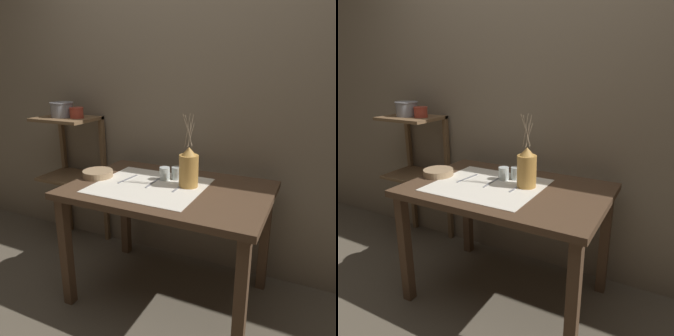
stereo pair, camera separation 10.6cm
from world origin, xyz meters
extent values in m
plane|color=brown|center=(0.00, 0.00, 0.00)|extent=(12.00, 12.00, 0.00)
cube|color=#7A6B56|center=(0.00, 0.51, 1.20)|extent=(7.00, 0.06, 2.40)
cube|color=#4C3523|center=(0.00, 0.00, 0.75)|extent=(1.22, 0.81, 0.04)
cube|color=#4C3523|center=(-0.55, -0.34, 0.37)|extent=(0.06, 0.06, 0.73)
cube|color=#4C3523|center=(0.55, -0.34, 0.37)|extent=(0.06, 0.06, 0.73)
cube|color=#4C3523|center=(-0.55, 0.34, 0.37)|extent=(0.06, 0.06, 0.73)
cube|color=#4C3523|center=(0.55, 0.34, 0.37)|extent=(0.06, 0.06, 0.73)
cube|color=brown|center=(-1.03, 0.28, 1.09)|extent=(0.46, 0.36, 0.02)
cube|color=brown|center=(-1.03, 0.28, 0.61)|extent=(0.46, 0.36, 0.02)
cube|color=brown|center=(-1.24, 0.45, 0.55)|extent=(0.04, 0.04, 1.10)
cube|color=brown|center=(-0.81, 0.45, 0.55)|extent=(0.04, 0.04, 1.10)
cube|color=silver|center=(-0.12, -0.03, 0.77)|extent=(0.66, 0.57, 0.00)
cylinder|color=#B7843D|center=(0.11, 0.05, 0.87)|extent=(0.12, 0.12, 0.20)
cone|color=#B7843D|center=(0.11, 0.05, 1.00)|extent=(0.09, 0.09, 0.05)
cylinder|color=#847056|center=(0.10, 0.05, 1.12)|extent=(0.04, 0.01, 0.20)
cylinder|color=#847056|center=(0.11, 0.04, 1.12)|extent=(0.05, 0.01, 0.19)
cylinder|color=#847056|center=(0.09, 0.06, 1.12)|extent=(0.05, 0.05, 0.19)
cylinder|color=#847056|center=(0.12, 0.05, 1.10)|extent=(0.03, 0.04, 0.14)
cylinder|color=#847056|center=(0.11, 0.06, 1.12)|extent=(0.03, 0.03, 0.19)
cylinder|color=#847056|center=(0.10, 0.07, 1.10)|extent=(0.01, 0.03, 0.15)
cylinder|color=#9E7F5B|center=(-0.51, -0.03, 0.80)|extent=(0.20, 0.20, 0.04)
cylinder|color=silver|center=(-0.08, 0.10, 0.82)|extent=(0.07, 0.07, 0.08)
cylinder|color=silver|center=(-0.02, 0.15, 0.82)|extent=(0.06, 0.06, 0.08)
cube|color=gray|center=(-0.30, 0.01, 0.78)|extent=(0.04, 0.20, 0.00)
cube|color=gray|center=(-0.12, 0.01, 0.78)|extent=(0.02, 0.20, 0.00)
cube|color=gray|center=(0.07, 0.02, 0.78)|extent=(0.02, 0.20, 0.00)
sphere|color=gray|center=(0.07, 0.11, 0.78)|extent=(0.02, 0.02, 0.02)
cylinder|color=gray|center=(-1.06, 0.28, 1.16)|extent=(0.17, 0.17, 0.12)
cylinder|color=gray|center=(-1.06, 0.28, 1.21)|extent=(0.18, 0.18, 0.01)
cylinder|color=#9E3828|center=(-0.92, 0.28, 1.14)|extent=(0.10, 0.10, 0.08)
cylinder|color=#9E3828|center=(-0.92, 0.28, 1.18)|extent=(0.11, 0.11, 0.01)
camera|label=1|loc=(0.80, -1.71, 1.46)|focal=35.00mm
camera|label=2|loc=(0.89, -1.66, 1.46)|focal=35.00mm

